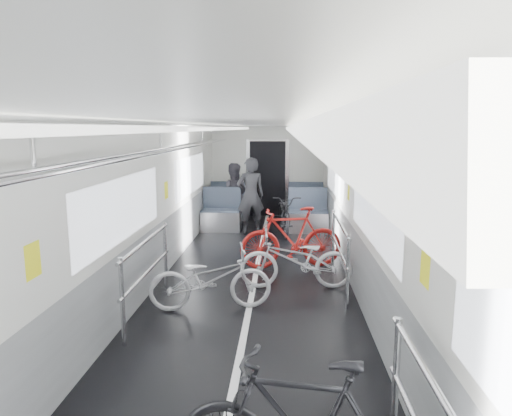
{
  "coord_description": "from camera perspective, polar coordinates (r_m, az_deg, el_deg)",
  "views": [
    {
      "loc": [
        0.44,
        -5.25,
        2.35
      ],
      "look_at": [
        0.0,
        1.91,
        1.09
      ],
      "focal_mm": 32.0,
      "sensor_mm": 36.0,
      "label": 1
    }
  ],
  "objects": [
    {
      "name": "person_standing",
      "position": [
        10.19,
        -0.68,
        1.54
      ],
      "size": [
        0.72,
        0.57,
        1.71
      ],
      "primitive_type": "imported",
      "rotation": [
        0.0,
        0.0,
        3.44
      ],
      "color": "black",
      "rests_on": "floor"
    },
    {
      "name": "bike_right_mid",
      "position": [
        6.76,
        5.08,
        -6.48
      ],
      "size": [
        1.7,
        0.67,
        0.88
      ],
      "primitive_type": "imported",
      "rotation": [
        0.0,
        0.0,
        -1.52
      ],
      "color": "silver",
      "rests_on": "floor"
    },
    {
      "name": "car_shell",
      "position": [
        7.15,
        -0.06,
        0.13
      ],
      "size": [
        3.02,
        14.01,
        2.41
      ],
      "color": "black",
      "rests_on": "ground"
    },
    {
      "name": "bike_left_far",
      "position": [
        6.03,
        -5.74,
        -8.77
      ],
      "size": [
        1.66,
        0.83,
        0.83
      ],
      "primitive_type": "imported",
      "rotation": [
        0.0,
        0.0,
        1.75
      ],
      "color": "#B5B4BA",
      "rests_on": "floor"
    },
    {
      "name": "bike_aisle",
      "position": [
        10.23,
        3.6,
        -0.74
      ],
      "size": [
        0.76,
        1.77,
        0.9
      ],
      "primitive_type": "imported",
      "rotation": [
        0.0,
        0.0,
        0.1
      ],
      "color": "black",
      "rests_on": "floor"
    },
    {
      "name": "person_seated",
      "position": [
        10.97,
        -2.89,
        1.66
      ],
      "size": [
        0.8,
        0.66,
        1.53
      ],
      "primitive_type": "imported",
      "rotation": [
        0.0,
        0.0,
        3.26
      ],
      "color": "#2C2931",
      "rests_on": "floor"
    },
    {
      "name": "bike_right_far",
      "position": [
        7.71,
        4.44,
        -3.74
      ],
      "size": [
        1.81,
        0.85,
        1.05
      ],
      "primitive_type": "imported",
      "rotation": [
        0.0,
        0.0,
        -1.36
      ],
      "color": "red",
      "rests_on": "floor"
    }
  ]
}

